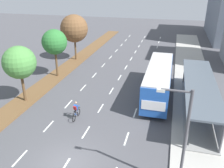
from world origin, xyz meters
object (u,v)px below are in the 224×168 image
(bus_shelter, at_px, (202,94))
(median_tree_fourth, at_px, (74,29))
(median_tree_second, at_px, (19,63))
(median_tree_third, at_px, (54,42))
(cyclist, at_px, (76,111))
(bus, at_px, (159,78))
(streetlight, at_px, (183,134))

(bus_shelter, relative_size, median_tree_fourth, 1.98)
(median_tree_second, distance_m, median_tree_third, 7.33)
(cyclist, xyz_separation_m, median_tree_fourth, (-6.88, 16.49, 4.23))
(bus, height_order, median_tree_third, median_tree_third)
(cyclist, relative_size, median_tree_second, 0.31)
(cyclist, bearing_deg, streetlight, -32.60)
(median_tree_third, xyz_separation_m, streetlight, (15.50, -14.95, -0.76))
(bus, height_order, cyclist, bus)
(median_tree_third, relative_size, median_tree_fourth, 0.87)
(bus_shelter, bearing_deg, median_tree_second, -171.74)
(bus_shelter, height_order, cyclist, bus_shelter)
(cyclist, height_order, median_tree_third, median_tree_third)
(bus, xyz_separation_m, median_tree_fourth, (-13.75, 9.66, 2.95))
(bus_shelter, bearing_deg, streetlight, -101.71)
(bus, bearing_deg, streetlight, -80.25)
(bus_shelter, xyz_separation_m, cyclist, (-11.15, -4.41, -1.07))
(median_tree_fourth, bearing_deg, streetlight, -54.45)
(bus, relative_size, median_tree_fourth, 1.61)
(streetlight, bearing_deg, bus, 99.75)
(median_tree_second, xyz_separation_m, median_tree_third, (0.09, 7.33, 0.34))
(median_tree_second, relative_size, median_tree_third, 0.95)
(bus, bearing_deg, bus_shelter, -29.52)
(median_tree_third, bearing_deg, cyclist, -54.81)
(bus_shelter, height_order, bus, bus)
(median_tree_third, relative_size, streetlight, 0.94)
(median_tree_fourth, xyz_separation_m, streetlight, (15.92, -22.27, -1.13))
(median_tree_second, bearing_deg, streetlight, -26.05)
(cyclist, bearing_deg, bus, 44.87)
(median_tree_fourth, distance_m, streetlight, 27.40)
(cyclist, distance_m, median_tree_fourth, 18.36)
(bus, xyz_separation_m, cyclist, (-6.87, -6.84, -1.28))
(bus, bearing_deg, median_tree_fourth, 144.91)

